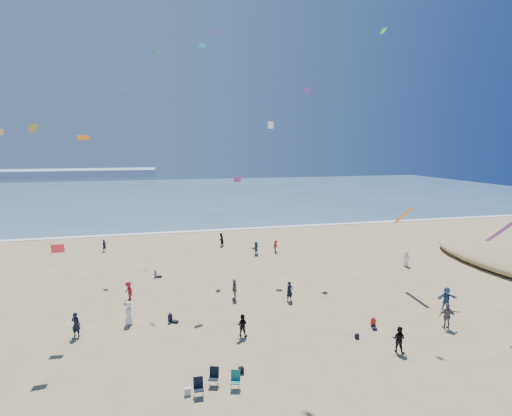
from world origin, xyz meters
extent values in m
cube|color=#476B84|center=(0.00, 95.00, 0.03)|extent=(220.00, 100.00, 0.06)
cube|color=white|center=(0.00, 45.00, 0.04)|extent=(220.00, 1.20, 0.08)
cube|color=#7A8EA8|center=(-60.00, 170.00, 1.60)|extent=(110.00, 20.00, 3.20)
imported|color=black|center=(-9.90, 12.04, 0.89)|extent=(0.76, 0.64, 1.79)
imported|color=slate|center=(2.07, 16.05, 0.93)|extent=(0.55, 1.12, 1.85)
imported|color=black|center=(6.59, 14.59, 0.86)|extent=(0.72, 0.57, 1.73)
imported|color=black|center=(3.84, 34.84, 0.89)|extent=(1.08, 1.09, 1.78)
imported|color=#2F4E82|center=(7.35, 29.69, 0.83)|extent=(1.38, 1.47, 1.65)
imported|color=black|center=(10.67, 4.81, 0.87)|extent=(1.05, 1.06, 1.73)
imported|color=red|center=(10.07, 30.33, 0.75)|extent=(1.11, 1.00, 1.50)
imported|color=black|center=(1.35, 9.40, 0.79)|extent=(0.94, 0.86, 1.58)
imported|color=slate|center=(16.04, 6.93, 0.96)|extent=(1.20, 0.70, 1.93)
imported|color=black|center=(-10.84, 35.69, 0.77)|extent=(0.64, 0.67, 1.54)
imported|color=white|center=(22.34, 21.11, 0.88)|extent=(0.91, 1.02, 1.75)
imported|color=maroon|center=(-6.78, 18.11, 0.83)|extent=(1.09, 1.23, 1.65)
imported|color=#315688|center=(18.44, 9.95, 0.93)|extent=(1.78, 0.79, 1.85)
imported|color=white|center=(-6.47, 13.22, 0.89)|extent=(0.70, 0.95, 1.78)
cube|color=silver|center=(-2.87, 3.50, 0.20)|extent=(0.35, 0.20, 0.40)
cube|color=black|center=(0.32, 4.83, 0.19)|extent=(0.30, 0.22, 0.38)
cube|color=black|center=(8.96, 7.09, 0.17)|extent=(0.28, 0.18, 0.34)
cube|color=gold|center=(-12.73, 16.46, 14.46)|extent=(0.82, 0.73, 0.54)
cube|color=white|center=(7.90, 25.34, 15.37)|extent=(0.62, 0.37, 0.71)
cube|color=purple|center=(2.03, 14.11, 10.62)|extent=(0.72, 0.58, 0.47)
cube|color=#7D298C|center=(3.38, 32.23, 26.28)|extent=(0.65, 0.91, 0.37)
cube|color=orange|center=(-9.38, 16.61, 13.78)|extent=(0.87, 0.40, 0.35)
cube|color=#1A98E1|center=(0.56, 23.47, 22.60)|extent=(0.74, 0.51, 0.33)
cube|color=silver|center=(-7.29, 31.44, 19.47)|extent=(0.58, 0.62, 0.57)
cube|color=green|center=(14.82, 15.34, 22.70)|extent=(0.51, 0.57, 0.52)
cube|color=#FFAC27|center=(-18.19, 26.65, 14.47)|extent=(0.29, 0.54, 0.54)
cube|color=red|center=(-10.15, 9.75, 6.91)|extent=(0.77, 0.29, 0.58)
cube|color=green|center=(-3.37, 39.72, 25.30)|extent=(0.43, 0.50, 0.37)
cube|color=#701EA4|center=(12.06, 25.66, 19.13)|extent=(0.68, 0.73, 0.51)
cube|color=#6C279D|center=(18.62, 5.45, 7.47)|extent=(0.35, 3.14, 2.21)
cube|color=orange|center=(18.00, 15.79, 6.76)|extent=(0.35, 2.64, 1.87)
camera|label=1|loc=(-4.01, -16.33, 13.14)|focal=28.00mm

